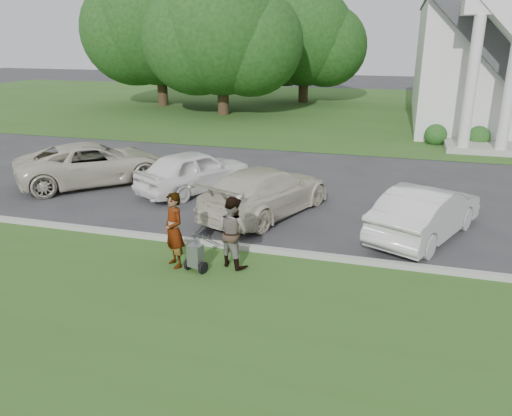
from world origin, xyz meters
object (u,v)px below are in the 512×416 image
at_px(person_left, 174,231).
at_px(car_c, 266,191).
at_px(tree_left, 222,36).
at_px(tree_far, 159,27).
at_px(car_d, 426,212).
at_px(car_b, 195,171).
at_px(person_right, 233,232).
at_px(parking_meter_near, 179,217).
at_px(car_a, 94,163).
at_px(tree_back, 305,41).
at_px(church, 504,21).
at_px(striping_cart, 196,256).

relative_size(person_left, car_c, 0.36).
bearing_deg(tree_left, tree_far, 153.44).
height_order(car_c, car_d, car_c).
bearing_deg(car_b, tree_left, -45.47).
xyz_separation_m(person_right, parking_meter_near, (-1.60, 0.53, 0.04)).
relative_size(car_a, car_c, 1.08).
height_order(tree_back, car_b, tree_back).
distance_m(church, parking_meter_near, 25.71).
bearing_deg(car_c, person_right, 113.70).
bearing_deg(car_c, car_a, 8.71).
height_order(tree_back, person_left, tree_back).
relative_size(striping_cart, person_right, 0.61).
height_order(church, tree_left, church).
height_order(person_left, car_a, person_left).
distance_m(striping_cart, person_left, 0.79).
relative_size(church, person_right, 14.13).
xyz_separation_m(tree_far, car_a, (7.10, -20.14, -4.94)).
xyz_separation_m(person_left, parking_meter_near, (-0.30, 0.93, -0.01)).
bearing_deg(striping_cart, car_a, 152.96).
distance_m(tree_left, car_c, 20.74).
height_order(church, tree_back, church).
height_order(church, car_c, church).
relative_size(person_left, car_d, 0.42).
bearing_deg(tree_left, person_right, -69.86).
bearing_deg(car_a, parking_meter_near, -174.21).
bearing_deg(church, car_d, -102.21).
bearing_deg(striping_cart, car_b, 127.82).
height_order(tree_far, parking_meter_near, tree_far).
xyz_separation_m(car_b, car_c, (3.00, -1.60, -0.01)).
height_order(tree_left, car_a, tree_left).
bearing_deg(car_b, tree_back, -59.57).
bearing_deg(car_a, car_b, -131.97).
relative_size(church, tree_far, 2.07).
distance_m(person_left, car_c, 4.29).
height_order(person_left, person_right, person_left).
bearing_deg(car_a, church, -84.79).
height_order(striping_cart, car_c, car_c).
bearing_deg(tree_left, striping_cart, -71.90).
distance_m(striping_cart, car_c, 4.32).
bearing_deg(car_a, striping_cart, -175.79).
relative_size(person_left, parking_meter_near, 1.28).
distance_m(church, car_b, 22.37).
bearing_deg(church, tree_back, 152.15).
bearing_deg(car_c, tree_far, -36.23).
xyz_separation_m(parking_meter_near, car_b, (-1.58, 4.81, -0.16)).
height_order(car_a, car_d, car_a).
distance_m(tree_back, person_left, 31.13).
distance_m(church, tree_back, 14.77).
bearing_deg(striping_cart, tree_left, 123.11).
height_order(tree_left, striping_cart, tree_left).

